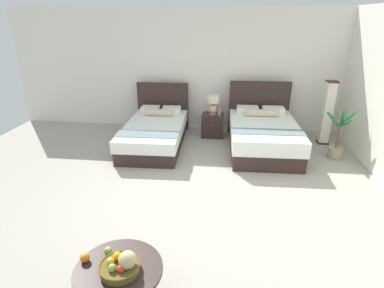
# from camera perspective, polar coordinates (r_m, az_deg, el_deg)

# --- Properties ---
(ground_plane) EXTENTS (9.57, 10.30, 0.02)m
(ground_plane) POSITION_cam_1_polar(r_m,az_deg,el_deg) (4.70, 1.11, -10.43)
(ground_plane) COLOR #A49D90
(wall_back) EXTENTS (9.57, 0.12, 2.75)m
(wall_back) POSITION_cam_1_polar(r_m,az_deg,el_deg) (7.38, 3.85, 13.35)
(wall_back) COLOR white
(wall_back) RESTS_ON ground
(bed_near_window) EXTENTS (1.25, 2.24, 1.12)m
(bed_near_window) POSITION_cam_1_polar(r_m,az_deg,el_deg) (6.60, -6.76, 2.25)
(bed_near_window) COLOR #32231F
(bed_near_window) RESTS_ON ground
(bed_near_corner) EXTENTS (1.39, 2.10, 1.22)m
(bed_near_corner) POSITION_cam_1_polar(r_m,az_deg,el_deg) (6.45, 12.91, 1.76)
(bed_near_corner) COLOR #32231F
(bed_near_corner) RESTS_ON ground
(nightstand) EXTENTS (0.48, 0.46, 0.51)m
(nightstand) POSITION_cam_1_polar(r_m,az_deg,el_deg) (7.05, 3.80, 3.48)
(nightstand) COLOR #32231F
(nightstand) RESTS_ON ground
(table_lamp) EXTENTS (0.27, 0.27, 0.43)m
(table_lamp) POSITION_cam_1_polar(r_m,az_deg,el_deg) (6.92, 3.92, 7.46)
(table_lamp) COLOR #DAA684
(table_lamp) RESTS_ON nightstand
(vase) EXTENTS (0.08, 0.08, 0.17)m
(vase) POSITION_cam_1_polar(r_m,az_deg,el_deg) (6.90, 5.06, 6.00)
(vase) COLOR gray
(vase) RESTS_ON nightstand
(coffee_table) EXTENTS (0.80, 0.80, 0.44)m
(coffee_table) POSITION_cam_1_polar(r_m,az_deg,el_deg) (3.14, -13.27, -22.75)
(coffee_table) COLOR #32231F
(coffee_table) RESTS_ON ground
(fruit_bowl) EXTENTS (0.37, 0.37, 0.21)m
(fruit_bowl) POSITION_cam_1_polar(r_m,az_deg,el_deg) (2.99, -12.92, -20.89)
(fruit_bowl) COLOR brown
(fruit_bowl) RESTS_ON coffee_table
(loose_apple) EXTENTS (0.08, 0.08, 0.08)m
(loose_apple) POSITION_cam_1_polar(r_m,az_deg,el_deg) (3.21, -15.24, -18.45)
(loose_apple) COLOR #81AF49
(loose_apple) RESTS_ON coffee_table
(loose_orange) EXTENTS (0.09, 0.09, 0.09)m
(loose_orange) POSITION_cam_1_polar(r_m,az_deg,el_deg) (3.19, -19.17, -19.17)
(loose_orange) COLOR orange
(loose_orange) RESTS_ON coffee_table
(floor_lamp_corner) EXTENTS (0.22, 0.22, 1.34)m
(floor_lamp_corner) POSITION_cam_1_polar(r_m,az_deg,el_deg) (7.08, 23.66, 5.24)
(floor_lamp_corner) COLOR #3B211A
(floor_lamp_corner) RESTS_ON ground
(potted_palm) EXTENTS (0.50, 0.50, 0.97)m
(potted_palm) POSITION_cam_1_polar(r_m,az_deg,el_deg) (6.53, 25.12, 0.12)
(potted_palm) COLOR tan
(potted_palm) RESTS_ON ground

